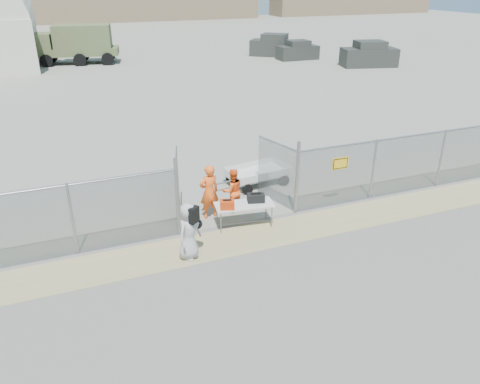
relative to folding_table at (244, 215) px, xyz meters
name	(u,v)px	position (x,y,z in m)	size (l,w,h in m)	color
ground	(266,254)	(-0.05, -1.76, -0.39)	(160.00, 160.00, 0.00)	#5B5757
tarmac_inside	(100,52)	(-0.05, 40.24, -0.38)	(160.00, 80.00, 0.01)	gray
dirt_strip	(252,237)	(-0.05, -0.76, -0.38)	(44.00, 1.60, 0.01)	#9D8E5F
chain_link_fence	(240,192)	(-0.05, 0.24, 0.71)	(40.00, 0.20, 2.20)	gray
folding_table	(244,215)	(0.00, 0.00, 0.00)	(1.83, 0.76, 0.78)	silver
orange_bag	(227,205)	(-0.60, -0.10, 0.52)	(0.43, 0.29, 0.27)	red
black_duffel	(256,198)	(0.41, 0.03, 0.52)	(0.54, 0.32, 0.26)	black
security_worker_left	(209,192)	(-0.82, 0.99, 0.53)	(0.67, 0.44, 1.83)	#FF5D1C
security_worker_right	(233,191)	(0.02, 1.10, 0.38)	(0.75, 0.58, 1.53)	#FF5D1C
visitor	(189,231)	(-2.10, -1.12, 0.45)	(0.82, 0.54, 1.68)	#A3A3A3
utility_trailer	(257,175)	(1.72, 2.91, -0.03)	(2.95, 1.52, 0.72)	silver
military_truck	(77,45)	(-2.50, 33.57, 1.28)	(7.00, 2.59, 3.34)	#535E37
parked_vehicle_near	(298,50)	(16.92, 28.34, 0.47)	(3.80, 1.72, 1.72)	#2D302D
parked_vehicle_mid	(274,45)	(15.79, 31.10, 0.64)	(4.56, 2.06, 2.06)	#2D302D
parked_vehicle_far	(369,54)	(20.91, 22.71, 0.67)	(4.68, 2.12, 2.12)	#2D302D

